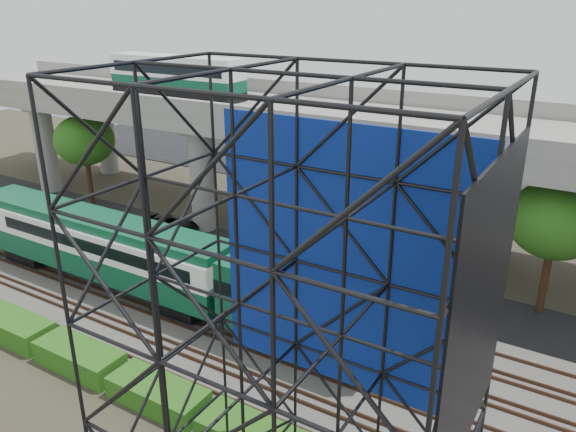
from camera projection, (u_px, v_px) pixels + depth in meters
The scene contains 13 objects.
ground at pixel (204, 348), 28.40m from camera, with size 140.00×140.00×0.00m, color #474233.
ballast_bed at pixel (227, 328), 29.96m from camera, with size 90.00×12.00×0.20m, color slate.
service_road at pixel (305, 268), 36.78m from camera, with size 90.00×5.00×0.08m, color black.
parking_lot at pixel (422, 178), 55.57m from camera, with size 90.00×18.00×0.08m, color black.
harbor_water at pixel (476, 135), 73.16m from camera, with size 140.00×40.00×0.03m, color #455D72.
rail_tracks at pixel (227, 325), 29.90m from camera, with size 90.00×9.52×0.16m.
commuter_train at pixel (123, 251), 32.53m from camera, with size 29.30×3.06×4.30m.
overpass at pixel (332, 128), 38.77m from camera, with size 80.00×12.00×12.40m.
scaffold_tower at pixel (288, 369), 14.61m from camera, with size 9.36×6.36×15.00m.
hedge_strip at pixel (158, 393), 24.27m from camera, with size 34.60×1.80×1.20m.
trees at pixel (289, 157), 41.57m from camera, with size 40.94×16.94×7.69m.
suv at pixel (169, 225), 42.05m from camera, with size 2.13×4.61×1.28m, color black.
parked_cars at pixel (420, 172), 55.10m from camera, with size 37.58×9.41×1.26m.
Camera 1 is at (16.10, -18.44, 16.45)m, focal length 35.00 mm.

